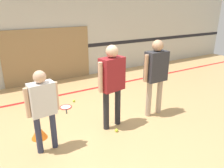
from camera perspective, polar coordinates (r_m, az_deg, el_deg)
The scene contains 12 objects.
ground_plane at distance 4.63m, azimuth -1.41°, elevation -10.35°, with size 16.00×16.00×0.00m, color tan.
wall_back at distance 7.12m, azimuth -14.95°, elevation 13.41°, with size 16.00×0.07×3.20m.
wall_panel at distance 7.12m, azimuth -16.28°, elevation 7.06°, with size 2.69×0.05×1.67m.
floor_stripe at distance 6.26m, azimuth -10.24°, elevation -2.21°, with size 14.40×0.10×0.01m.
person_instructor at distance 4.13m, azimuth -0.00°, elevation 1.48°, with size 0.62×0.34×1.66m.
person_student_left at distance 3.64m, azimuth -17.66°, elevation -4.79°, with size 0.53×0.25×1.41m.
person_student_right at distance 4.72m, azimuth 11.42°, elevation 3.56°, with size 0.64×0.27×1.67m.
racket_spare_on_floor at distance 5.41m, azimuth -11.99°, elevation -5.98°, with size 0.35×0.50×0.03m.
tennis_ball_near_instructor at distance 4.36m, azimuth 1.19°, elevation -11.98°, with size 0.07×0.07×0.07m, color #CCE038.
tennis_ball_by_spare_racket at distance 5.66m, azimuth -9.93°, elevation -4.36°, with size 0.07×0.07×0.07m, color #CCE038.
tennis_ball_stray_left at distance 5.54m, azimuth -1.48°, elevation -4.60°, with size 0.07×0.07×0.07m, color #CCE038.
training_cone at distance 4.35m, azimuth -18.53°, elevation -11.78°, with size 0.29×0.29×0.26m.
Camera 1 is at (-1.92, -3.50, 2.35)m, focal length 35.00 mm.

